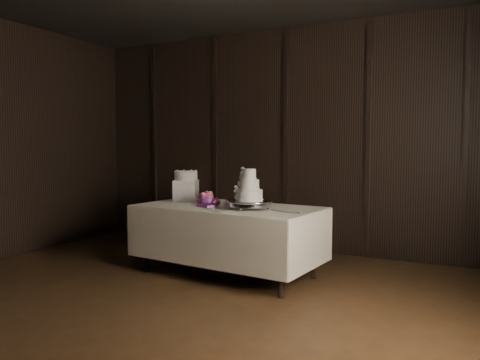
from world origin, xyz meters
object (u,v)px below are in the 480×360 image
object	(u,v)px
cake_stand	(249,205)
bouquet	(207,200)
wedding_cake	(247,188)
small_cake	(186,176)
box_pedestal	(186,191)
display_table	(228,237)

from	to	relation	value
cake_stand	bouquet	world-z (taller)	bouquet
wedding_cake	small_cake	distance (m)	1.00
cake_stand	wedding_cake	xyz separation A→B (m)	(-0.02, -0.01, 0.17)
bouquet	box_pedestal	xyz separation A→B (m)	(-0.45, 0.26, 0.06)
display_table	cake_stand	xyz separation A→B (m)	(0.31, -0.10, 0.39)
display_table	wedding_cake	xyz separation A→B (m)	(0.29, -0.11, 0.56)
bouquet	cake_stand	bearing A→B (deg)	-3.12
display_table	bouquet	bearing A→B (deg)	-155.65
bouquet	box_pedestal	size ratio (longest dim) A/B	1.55
bouquet	box_pedestal	bearing A→B (deg)	149.86
cake_stand	wedding_cake	bearing A→B (deg)	-150.26
small_cake	display_table	bearing A→B (deg)	-15.97
wedding_cake	bouquet	bearing A→B (deg)	176.71
box_pedestal	small_cake	distance (m)	0.18
display_table	small_cake	world-z (taller)	small_cake
display_table	cake_stand	bearing A→B (deg)	-12.33
box_pedestal	small_cake	world-z (taller)	small_cake
display_table	bouquet	xyz separation A→B (m)	(-0.21, -0.07, 0.41)
wedding_cake	box_pedestal	xyz separation A→B (m)	(-0.95, 0.30, -0.09)
display_table	bouquet	size ratio (longest dim) A/B	5.17
bouquet	box_pedestal	distance (m)	0.53
cake_stand	bouquet	distance (m)	0.52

